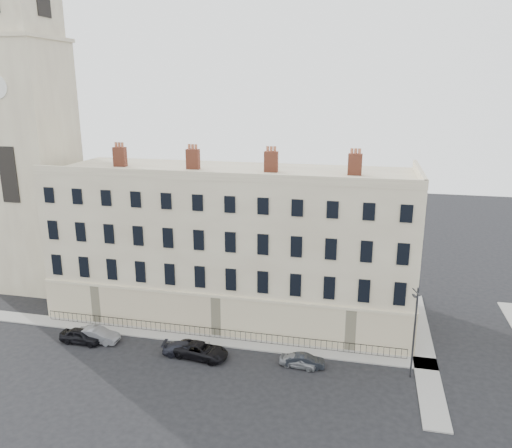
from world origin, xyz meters
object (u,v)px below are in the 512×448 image
(car_a, at_px, (82,336))
(streetlamp, at_px, (414,329))
(car_e, at_px, (298,361))
(car_f, at_px, (305,361))
(car_d, at_px, (201,350))
(car_c, at_px, (185,349))
(car_b, at_px, (97,335))

(car_a, distance_m, streetlamp, 29.66)
(car_a, relative_size, car_e, 1.26)
(car_f, bearing_deg, car_d, 89.74)
(car_c, xyz_separation_m, streetlamp, (19.23, 0.70, 3.78))
(car_a, relative_size, streetlamp, 0.51)
(car_f, bearing_deg, car_a, 87.80)
(car_b, relative_size, car_c, 1.04)
(car_c, xyz_separation_m, car_f, (10.64, 0.45, -0.04))
(car_f, bearing_deg, car_c, 88.94)
(car_d, bearing_deg, car_e, -79.59)
(car_f, bearing_deg, car_b, 86.54)
(car_c, distance_m, car_f, 10.64)
(car_a, relative_size, car_b, 0.97)
(car_c, xyz_separation_m, car_e, (10.06, 0.33, -0.04))
(car_a, xyz_separation_m, car_f, (20.82, 0.47, -0.14))
(car_e, relative_size, streetlamp, 0.41)
(car_c, relative_size, car_e, 1.25)
(car_a, bearing_deg, car_d, -88.69)
(car_e, height_order, streetlamp, streetlamp)
(car_b, relative_size, car_e, 1.30)
(car_b, distance_m, streetlamp, 28.34)
(car_b, bearing_deg, streetlamp, -89.55)
(car_e, xyz_separation_m, car_f, (0.57, 0.11, -0.00))
(streetlamp, bearing_deg, car_e, 165.74)
(streetlamp, bearing_deg, car_f, 165.13)
(car_c, height_order, car_f, car_c)
(car_a, bearing_deg, car_c, -88.37)
(car_c, distance_m, car_e, 10.07)
(car_b, distance_m, car_e, 18.93)
(car_b, xyz_separation_m, car_d, (10.39, -0.51, -0.02))
(car_f, xyz_separation_m, streetlamp, (8.60, 0.25, 3.82))
(car_a, height_order, car_b, car_b)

